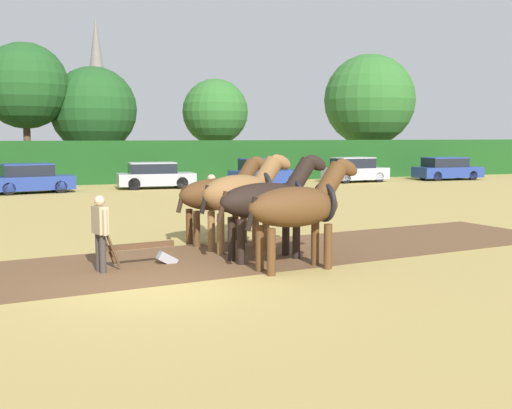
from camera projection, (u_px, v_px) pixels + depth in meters
The scene contains 20 objects.
ground_plane at pixel (157, 287), 12.12m from camera, with size 240.00×240.00×0.00m, color #A88E4C.
plowed_furrow_strip at pixel (91, 271), 13.56m from camera, with size 25.64×4.03×0.01m, color brown.
hedgerow at pixel (61, 163), 37.24m from camera, with size 67.92×1.34×2.55m, color #194719.
tree_center at pixel (25, 86), 40.18m from camera, with size 5.39×5.39×8.66m.
tree_center_right at pixel (94, 110), 42.63m from camera, with size 5.72×5.72×7.43m.
tree_right at pixel (215, 112), 45.53m from camera, with size 4.67×4.67×6.87m.
tree_far_right at pixel (369, 100), 49.98m from camera, with size 7.09×7.09×9.16m.
church_spire at pixel (97, 88), 64.85m from camera, with size 2.26×2.26×14.67m.
draft_horse_lead_left at pixel (299, 206), 13.57m from camera, with size 2.85×1.19×2.43m.
draft_horse_lead_right at pixel (269, 200), 14.72m from camera, with size 2.94×1.16×2.48m.
draft_horse_trail_left at pixel (243, 194), 15.85m from camera, with size 2.60×1.25×2.46m.
draft_horse_trail_right at pixel (221, 194), 17.01m from camera, with size 2.79×1.17×2.37m.
plow at pixel (146, 251), 14.11m from camera, with size 1.79×0.57×1.13m.
farmer_at_plow at pixel (100, 228), 13.35m from camera, with size 0.31×0.64×1.62m.
farmer_beside_team at pixel (212, 199), 18.60m from camera, with size 0.37×0.65×1.74m.
parked_car_center at pixel (30, 179), 31.88m from camera, with size 4.21×2.41×1.47m.
parked_car_center_right at pixel (155, 176), 34.72m from camera, with size 4.21×1.96×1.41m.
parked_car_right at pixel (265, 173), 36.65m from camera, with size 4.22×2.22×1.56m.
parked_car_far_right at pixel (355, 170), 39.43m from camera, with size 4.05×2.05×1.53m.
parked_car_end_right at pixel (447, 169), 41.47m from camera, with size 4.35×2.04×1.46m.
Camera 1 is at (-2.40, -11.78, 2.85)m, focal length 45.00 mm.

